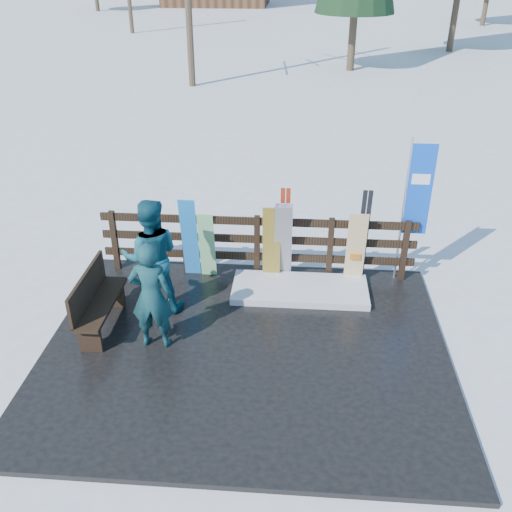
# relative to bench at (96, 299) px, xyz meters

# --- Properties ---
(ground) EXTENTS (700.00, 700.00, 0.00)m
(ground) POSITION_rel_bench_xyz_m (2.35, -0.34, -0.60)
(ground) COLOR white
(ground) RESTS_ON ground
(deck) EXTENTS (6.00, 5.00, 0.08)m
(deck) POSITION_rel_bench_xyz_m (2.35, -0.34, -0.56)
(deck) COLOR black
(deck) RESTS_ON ground
(fence) EXTENTS (5.60, 0.10, 1.15)m
(fence) POSITION_rel_bench_xyz_m (2.35, 1.86, 0.14)
(fence) COLOR black
(fence) RESTS_ON deck
(snow_patch) EXTENTS (2.33, 1.00, 0.12)m
(snow_patch) POSITION_rel_bench_xyz_m (3.14, 1.26, -0.46)
(snow_patch) COLOR white
(snow_patch) RESTS_ON deck
(bench) EXTENTS (0.41, 1.50, 0.97)m
(bench) POSITION_rel_bench_xyz_m (0.00, 0.00, 0.00)
(bench) COLOR black
(bench) RESTS_ON deck
(snowboard_0) EXTENTS (0.28, 0.31, 1.57)m
(snowboard_0) POSITION_rel_bench_xyz_m (1.18, 1.64, 0.27)
(snowboard_0) COLOR #2084E5
(snowboard_0) RESTS_ON deck
(snowboard_1) EXTENTS (0.28, 0.26, 1.31)m
(snowboard_1) POSITION_rel_bench_xyz_m (1.48, 1.64, 0.14)
(snowboard_1) COLOR white
(snowboard_1) RESTS_ON deck
(snowboard_2) EXTENTS (0.31, 0.18, 1.45)m
(snowboard_2) POSITION_rel_bench_xyz_m (2.61, 1.64, 0.21)
(snowboard_2) COLOR yellow
(snowboard_2) RESTS_ON deck
(snowboard_3) EXTENTS (0.29, 0.38, 1.58)m
(snowboard_3) POSITION_rel_bench_xyz_m (2.82, 1.64, 0.27)
(snowboard_3) COLOR white
(snowboard_3) RESTS_ON deck
(snowboard_4) EXTENTS (0.28, 0.36, 1.51)m
(snowboard_4) POSITION_rel_bench_xyz_m (2.81, 1.64, 0.24)
(snowboard_4) COLOR black
(snowboard_4) RESTS_ON deck
(snowboard_5) EXTENTS (0.33, 0.20, 1.39)m
(snowboard_5) POSITION_rel_bench_xyz_m (4.07, 1.64, 0.18)
(snowboard_5) COLOR silver
(snowboard_5) RESTS_ON deck
(ski_pair_a) EXTENTS (0.16, 0.24, 1.79)m
(ski_pair_a) POSITION_rel_bench_xyz_m (2.84, 1.71, 0.38)
(ski_pair_a) COLOR #A82F14
(ski_pair_a) RESTS_ON deck
(ski_pair_b) EXTENTS (0.17, 0.24, 1.80)m
(ski_pair_b) POSITION_rel_bench_xyz_m (4.18, 1.71, 0.38)
(ski_pair_b) COLOR black
(ski_pair_b) RESTS_ON deck
(rental_flag) EXTENTS (0.45, 0.04, 2.60)m
(rental_flag) POSITION_rel_bench_xyz_m (5.00, 1.91, 1.09)
(rental_flag) COLOR silver
(rental_flag) RESTS_ON deck
(person_front) EXTENTS (0.63, 0.42, 1.71)m
(person_front) POSITION_rel_bench_xyz_m (0.98, -0.35, 0.34)
(person_front) COLOR #195A4D
(person_front) RESTS_ON deck
(person_back) EXTENTS (1.06, 0.90, 1.94)m
(person_back) POSITION_rel_bench_xyz_m (0.76, 0.59, 0.46)
(person_back) COLOR #144C5F
(person_back) RESTS_ON deck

